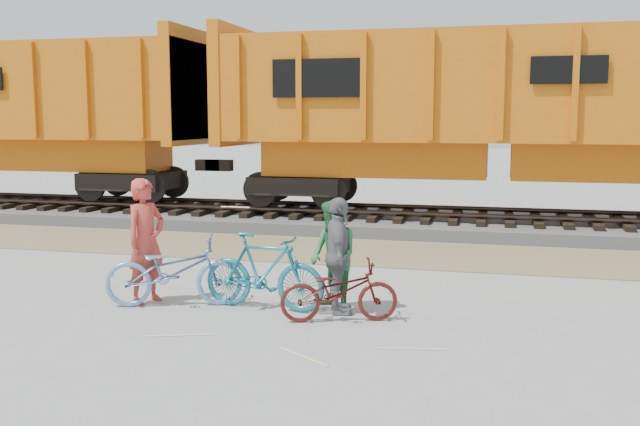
{
  "coord_description": "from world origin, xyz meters",
  "views": [
    {
      "loc": [
        2.99,
        -9.03,
        2.8
      ],
      "look_at": [
        0.32,
        1.5,
        1.36
      ],
      "focal_mm": 40.0,
      "sensor_mm": 36.0,
      "label": 1
    }
  ],
  "objects_px": {
    "bicycle_teal": "(264,271)",
    "hopper_car_center": "(501,110)",
    "person_solo": "(146,241)",
    "person_man": "(333,256)",
    "bicycle_blue": "(174,271)",
    "person_woman": "(338,256)",
    "bicycle_maroon": "(339,291)"
  },
  "relations": [
    {
      "from": "bicycle_teal",
      "to": "hopper_car_center",
      "type": "bearing_deg",
      "value": -15.93
    },
    {
      "from": "person_solo",
      "to": "person_man",
      "type": "bearing_deg",
      "value": -64.54
    },
    {
      "from": "bicycle_blue",
      "to": "person_man",
      "type": "relative_size",
      "value": 1.25
    },
    {
      "from": "bicycle_blue",
      "to": "person_woman",
      "type": "bearing_deg",
      "value": -104.32
    },
    {
      "from": "person_woman",
      "to": "person_man",
      "type": "bearing_deg",
      "value": 20.19
    },
    {
      "from": "bicycle_blue",
      "to": "person_solo",
      "type": "height_order",
      "value": "person_solo"
    },
    {
      "from": "hopper_car_center",
      "to": "person_man",
      "type": "distance_m",
      "value": 8.68
    },
    {
      "from": "hopper_car_center",
      "to": "bicycle_teal",
      "type": "distance_m",
      "value": 9.24
    },
    {
      "from": "hopper_car_center",
      "to": "bicycle_blue",
      "type": "height_order",
      "value": "hopper_car_center"
    },
    {
      "from": "bicycle_maroon",
      "to": "person_man",
      "type": "distance_m",
      "value": 0.7
    },
    {
      "from": "person_man",
      "to": "person_woman",
      "type": "distance_m",
      "value": 0.19
    },
    {
      "from": "hopper_car_center",
      "to": "bicycle_maroon",
      "type": "bearing_deg",
      "value": -103.52
    },
    {
      "from": "bicycle_teal",
      "to": "person_man",
      "type": "relative_size",
      "value": 1.16
    },
    {
      "from": "person_solo",
      "to": "person_woman",
      "type": "xyz_separation_m",
      "value": [
        2.98,
        0.1,
        -0.11
      ]
    },
    {
      "from": "bicycle_maroon",
      "to": "bicycle_blue",
      "type": "bearing_deg",
      "value": 66.37
    },
    {
      "from": "hopper_car_center",
      "to": "person_man",
      "type": "relative_size",
      "value": 8.61
    },
    {
      "from": "person_solo",
      "to": "person_woman",
      "type": "relative_size",
      "value": 1.13
    },
    {
      "from": "bicycle_blue",
      "to": "bicycle_maroon",
      "type": "bearing_deg",
      "value": -113.36
    },
    {
      "from": "bicycle_maroon",
      "to": "hopper_car_center",
      "type": "bearing_deg",
      "value": -32.63
    },
    {
      "from": "bicycle_teal",
      "to": "person_woman",
      "type": "bearing_deg",
      "value": -81.8
    },
    {
      "from": "bicycle_maroon",
      "to": "person_woman",
      "type": "xyz_separation_m",
      "value": [
        -0.1,
        0.4,
        0.42
      ]
    },
    {
      "from": "bicycle_teal",
      "to": "person_solo",
      "type": "distance_m",
      "value": 1.91
    },
    {
      "from": "bicycle_blue",
      "to": "person_solo",
      "type": "relative_size",
      "value": 1.07
    },
    {
      "from": "bicycle_blue",
      "to": "bicycle_maroon",
      "type": "xyz_separation_m",
      "value": [
        2.58,
        -0.2,
        -0.11
      ]
    },
    {
      "from": "bicycle_teal",
      "to": "bicycle_maroon",
      "type": "height_order",
      "value": "bicycle_teal"
    },
    {
      "from": "hopper_car_center",
      "to": "person_solo",
      "type": "relative_size",
      "value": 7.35
    },
    {
      "from": "bicycle_teal",
      "to": "person_man",
      "type": "xyz_separation_m",
      "value": [
        1.0,
        0.2,
        0.24
      ]
    },
    {
      "from": "bicycle_teal",
      "to": "person_woman",
      "type": "distance_m",
      "value": 1.15
    },
    {
      "from": "person_solo",
      "to": "bicycle_blue",
      "type": "bearing_deg",
      "value": -80.78
    },
    {
      "from": "bicycle_teal",
      "to": "person_woman",
      "type": "height_order",
      "value": "person_woman"
    },
    {
      "from": "bicycle_teal",
      "to": "bicycle_maroon",
      "type": "bearing_deg",
      "value": -100.48
    },
    {
      "from": "bicycle_blue",
      "to": "person_man",
      "type": "distance_m",
      "value": 2.41
    }
  ]
}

